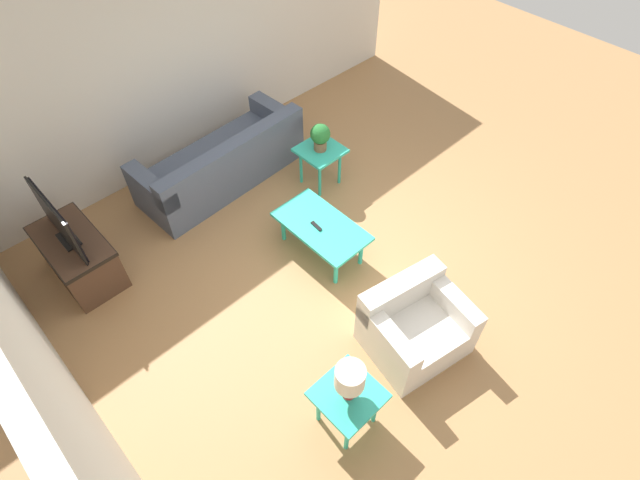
% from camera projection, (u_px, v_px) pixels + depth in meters
% --- Properties ---
extents(ground_plane, '(14.00, 14.00, 0.00)m').
position_uv_depth(ground_plane, '(356.00, 264.00, 5.75)').
color(ground_plane, '#A87A4C').
extents(wall_back, '(7.20, 0.12, 2.70)m').
position_uv_depth(wall_back, '(53.00, 389.00, 3.35)').
color(wall_back, silver).
rests_on(wall_back, ground_plane).
extents(wall_right, '(0.12, 7.20, 2.70)m').
position_uv_depth(wall_right, '(184.00, 55.00, 6.16)').
color(wall_right, silver).
rests_on(wall_right, ground_plane).
extents(sofa, '(0.97, 2.24, 0.77)m').
position_uv_depth(sofa, '(223.00, 164.00, 6.45)').
color(sofa, '#4C566B').
rests_on(sofa, ground_plane).
extents(armchair, '(0.95, 1.05, 0.75)m').
position_uv_depth(armchair, '(414.00, 325.00, 4.87)').
color(armchair, silver).
rests_on(armchair, ground_plane).
extents(coffee_table, '(1.08, 0.60, 0.44)m').
position_uv_depth(coffee_table, '(321.00, 228.00, 5.58)').
color(coffee_table, '#2DB79E').
rests_on(coffee_table, ground_plane).
extents(side_table_plant, '(0.52, 0.52, 0.56)m').
position_uv_depth(side_table_plant, '(320.00, 155.00, 6.29)').
color(side_table_plant, '#2DB79E').
rests_on(side_table_plant, ground_plane).
extents(side_table_lamp, '(0.52, 0.52, 0.56)m').
position_uv_depth(side_table_lamp, '(348.00, 398.00, 4.22)').
color(side_table_lamp, '#2DB79E').
rests_on(side_table_lamp, ground_plane).
extents(tv_stand_chest, '(1.02, 0.57, 0.57)m').
position_uv_depth(tv_stand_chest, '(79.00, 256.00, 5.43)').
color(tv_stand_chest, '#4C3323').
rests_on(tv_stand_chest, ground_plane).
extents(television, '(0.91, 0.16, 0.61)m').
position_uv_depth(television, '(57.00, 221.00, 5.00)').
color(television, black).
rests_on(television, tv_stand_chest).
extents(potted_plant, '(0.25, 0.25, 0.36)m').
position_uv_depth(potted_plant, '(320.00, 136.00, 6.07)').
color(potted_plant, brown).
rests_on(potted_plant, side_table_plant).
extents(table_lamp, '(0.25, 0.25, 0.43)m').
position_uv_depth(table_lamp, '(350.00, 379.00, 3.94)').
color(table_lamp, red).
rests_on(table_lamp, side_table_lamp).
extents(remote_control, '(0.16, 0.06, 0.02)m').
position_uv_depth(remote_control, '(316.00, 226.00, 5.52)').
color(remote_control, black).
rests_on(remote_control, coffee_table).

